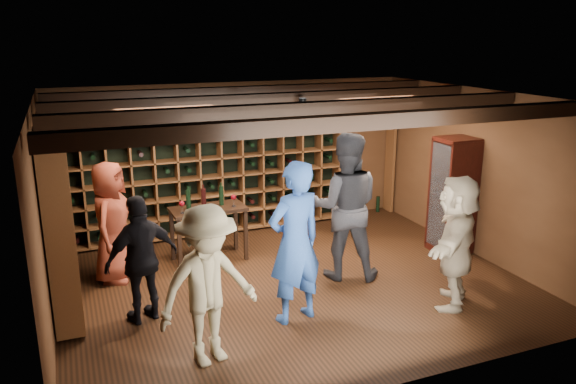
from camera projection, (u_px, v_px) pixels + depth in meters
name	position (u px, v px, depth m)	size (l,w,h in m)	color
ground	(293.00, 283.00, 7.62)	(6.00, 6.00, 0.00)	black
room_shell	(292.00, 104.00, 7.01)	(6.00, 6.00, 6.00)	#55341D
wine_rack_back	(209.00, 167.00, 9.20)	(4.65, 0.30, 2.20)	brown
wine_rack_left	(59.00, 209.00, 7.03)	(0.30, 2.65, 2.20)	brown
crate_shelf	(367.00, 131.00, 10.13)	(1.20, 0.32, 2.07)	brown
display_cabinet	(453.00, 198.00, 8.54)	(0.55, 0.50, 1.75)	black
man_blue_shirt	(295.00, 243.00, 6.41)	(0.70, 0.46, 1.92)	navy
man_grey_suit	(345.00, 206.00, 7.59)	(0.98, 0.76, 2.02)	black
guest_red_floral	(111.00, 222.00, 7.51)	(0.81, 0.53, 1.66)	maroon
guest_woman_black	(142.00, 259.00, 6.45)	(0.89, 0.37, 1.53)	black
guest_khaki	(208.00, 286.00, 5.59)	(1.09, 0.62, 1.68)	gray
guest_beige	(456.00, 241.00, 6.82)	(1.54, 0.49, 1.66)	tan
tasting_table	(208.00, 213.00, 8.21)	(1.11, 0.59, 1.10)	black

